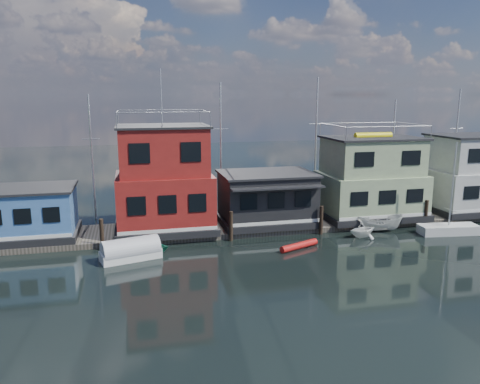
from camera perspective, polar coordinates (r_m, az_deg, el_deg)
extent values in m
plane|color=black|center=(27.24, 11.54, -11.00)|extent=(160.00, 160.00, 0.00)
cube|color=#595147|center=(37.77, 3.95, -3.97)|extent=(48.00, 5.00, 0.40)
cube|color=black|center=(36.76, -24.04, -4.71)|extent=(6.40, 4.90, 0.50)
cube|color=#4270B2|center=(36.33, -24.27, -2.06)|extent=(6.00, 4.50, 3.00)
cube|color=black|center=(36.02, -24.48, 0.38)|extent=(6.30, 4.80, 0.16)
cube|color=black|center=(36.13, -9.06, -4.08)|extent=(7.40, 5.90, 0.50)
cube|color=maroon|center=(35.62, -9.17, -0.80)|extent=(7.00, 5.50, 3.74)
cube|color=maroon|center=(35.02, -9.36, 4.96)|extent=(6.30, 4.95, 3.46)
cube|color=black|center=(34.86, -9.46, 7.91)|extent=(6.65, 5.23, 0.16)
cylinder|color=silver|center=(34.78, -9.58, 11.33)|extent=(0.08, 0.08, 4.00)
cube|color=black|center=(37.51, 3.23, -3.36)|extent=(7.40, 5.40, 0.50)
cube|color=black|center=(37.05, 3.26, -0.45)|extent=(7.00, 5.00, 3.40)
cube|color=black|center=(36.71, 3.30, 2.27)|extent=(7.30, 5.30, 0.16)
cube|color=black|center=(34.19, 4.62, 0.53)|extent=(7.00, 1.20, 0.12)
cube|color=black|center=(40.92, 15.42, -2.49)|extent=(8.40, 5.90, 0.50)
cube|color=#95AA7D|center=(40.52, 15.56, -0.01)|extent=(8.00, 5.50, 3.12)
cube|color=#95AA7D|center=(40.04, 15.80, 4.20)|extent=(7.20, 4.95, 2.88)
cube|color=black|center=(39.88, 15.92, 6.36)|extent=(7.60, 5.23, 0.16)
cylinder|color=yellow|center=(39.87, 15.93, 6.60)|extent=(3.20, 0.56, 0.56)
cube|color=black|center=(46.49, 26.32, -1.61)|extent=(8.40, 5.90, 0.50)
cube|color=#BABAB5|center=(46.14, 26.52, 0.57)|extent=(8.00, 5.50, 3.12)
cube|color=#BABAB5|center=(45.72, 26.87, 4.26)|extent=(7.20, 4.95, 2.88)
cube|color=black|center=(45.58, 27.04, 6.16)|extent=(7.60, 5.23, 0.16)
cylinder|color=#2D2116|center=(33.31, -16.48, -4.99)|extent=(0.28, 0.28, 2.20)
cylinder|color=#2D2116|center=(33.94, -1.11, -4.19)|extent=(0.28, 0.28, 2.20)
cylinder|color=#2D2116|center=(36.01, 9.87, -3.42)|extent=(0.28, 0.28, 2.20)
cylinder|color=#2D2116|center=(40.33, 21.73, -2.46)|extent=(0.28, 0.28, 2.20)
cylinder|color=silver|center=(41.15, -17.59, 3.99)|extent=(0.16, 0.16, 10.50)
cylinder|color=silver|center=(40.98, -17.73, 6.17)|extent=(1.40, 0.06, 0.06)
cylinder|color=silver|center=(41.72, -2.34, 5.32)|extent=(0.16, 0.16, 11.50)
cylinder|color=silver|center=(41.56, -2.36, 7.69)|extent=(1.40, 0.06, 0.06)
cylinder|color=silver|center=(44.27, 9.23, 5.88)|extent=(0.16, 0.16, 12.00)
cylinder|color=silver|center=(44.13, 9.30, 8.20)|extent=(1.40, 0.06, 0.06)
cylinder|color=silver|center=(48.00, 18.08, 4.70)|extent=(0.16, 0.16, 10.00)
cylinder|color=silver|center=(47.85, 18.20, 6.48)|extent=(1.40, 0.06, 0.06)
cylinder|color=silver|center=(51.92, 24.77, 5.25)|extent=(0.16, 0.16, 11.00)
cylinder|color=silver|center=(51.78, 24.93, 7.06)|extent=(1.40, 0.06, 0.06)
cylinder|color=red|center=(32.69, 7.21, -6.50)|extent=(3.09, 1.69, 0.47)
cube|color=silver|center=(31.24, -13.16, -7.44)|extent=(4.04, 2.40, 0.63)
cylinder|color=#BABBC0|center=(31.12, -13.19, -6.82)|extent=(3.89, 2.44, 1.54)
cube|color=silver|center=(39.20, 24.06, -4.18)|extent=(4.61, 2.02, 0.69)
cylinder|color=silver|center=(38.45, 24.50, 0.87)|extent=(0.12, 0.12, 6.34)
cube|color=silver|center=(38.84, 24.25, -2.00)|extent=(0.22, 1.38, 0.05)
imported|color=silver|center=(37.90, 16.64, -3.63)|extent=(3.80, 2.24, 1.38)
imported|color=teal|center=(32.35, -11.90, -6.59)|extent=(4.30, 3.59, 0.76)
imported|color=white|center=(36.12, 14.72, -4.40)|extent=(2.72, 2.48, 1.22)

